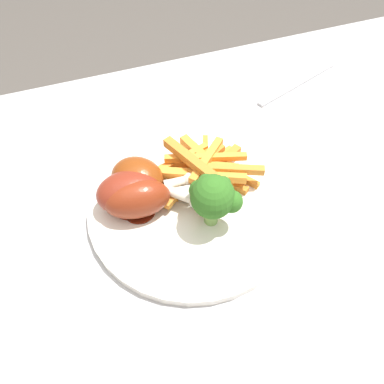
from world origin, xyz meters
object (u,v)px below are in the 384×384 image
(chicken_drumstick_extra, at_px, (141,198))
(fork, at_px, (298,83))
(dining_table, at_px, (235,234))
(dinner_plate, at_px, (192,204))
(carrot_fries_pile, at_px, (204,167))
(chicken_drumstick_far, at_px, (132,191))
(broccoli_floret_front, at_px, (213,196))
(chicken_drumstick_near, at_px, (141,179))

(chicken_drumstick_extra, relative_size, fork, 0.72)
(dining_table, xyz_separation_m, dinner_plate, (-0.08, -0.01, 0.13))
(dining_table, height_order, carrot_fries_pile, carrot_fries_pile)
(chicken_drumstick_extra, bearing_deg, carrot_fries_pile, 14.36)
(carrot_fries_pile, distance_m, fork, 0.28)
(carrot_fries_pile, distance_m, chicken_drumstick_extra, 0.09)
(chicken_drumstick_extra, bearing_deg, chicken_drumstick_far, 121.40)
(broccoli_floret_front, bearing_deg, fork, 40.57)
(broccoli_floret_front, distance_m, chicken_drumstick_far, 0.10)
(dining_table, height_order, chicken_drumstick_extra, chicken_drumstick_extra)
(fork, bearing_deg, broccoli_floret_front, -158.01)
(dining_table, height_order, chicken_drumstick_far, chicken_drumstick_far)
(dinner_plate, bearing_deg, chicken_drumstick_extra, 170.92)
(dining_table, height_order, dinner_plate, dinner_plate)
(dining_table, xyz_separation_m, chicken_drumstick_near, (-0.13, 0.03, 0.16))
(chicken_drumstick_far, height_order, fork, chicken_drumstick_far)
(broccoli_floret_front, bearing_deg, carrot_fries_pile, 75.67)
(chicken_drumstick_far, bearing_deg, carrot_fries_pile, 5.62)
(chicken_drumstick_near, bearing_deg, carrot_fries_pile, -3.84)
(dining_table, distance_m, carrot_fries_pile, 0.17)
(chicken_drumstick_extra, bearing_deg, dining_table, -0.28)
(fork, bearing_deg, dining_table, -155.60)
(dinner_plate, relative_size, fork, 1.40)
(chicken_drumstick_near, distance_m, chicken_drumstick_far, 0.02)
(carrot_fries_pile, bearing_deg, fork, 32.50)
(dining_table, bearing_deg, broccoli_floret_front, -147.30)
(dining_table, bearing_deg, chicken_drumstick_near, 167.47)
(fork, bearing_deg, dinner_plate, -163.97)
(chicken_drumstick_extra, xyz_separation_m, fork, (0.33, 0.18, -0.03))
(chicken_drumstick_extra, distance_m, fork, 0.38)
(dinner_plate, distance_m, chicken_drumstick_far, 0.08)
(dinner_plate, bearing_deg, chicken_drumstick_far, 161.46)
(broccoli_floret_front, xyz_separation_m, chicken_drumstick_extra, (-0.07, 0.04, -0.02))
(dinner_plate, height_order, carrot_fries_pile, carrot_fries_pile)
(broccoli_floret_front, distance_m, fork, 0.34)
(chicken_drumstick_near, bearing_deg, dining_table, -12.53)
(dining_table, distance_m, chicken_drumstick_far, 0.22)
(carrot_fries_pile, bearing_deg, dinner_plate, -131.96)
(carrot_fries_pile, relative_size, fork, 0.75)
(broccoli_floret_front, relative_size, chicken_drumstick_near, 0.66)
(broccoli_floret_front, relative_size, fork, 0.39)
(dining_table, distance_m, fork, 0.29)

